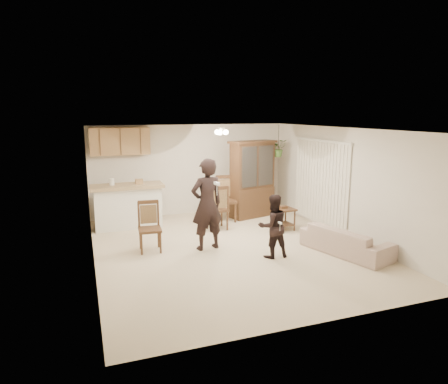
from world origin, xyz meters
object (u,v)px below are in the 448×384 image
object	(u,v)px
sofa	(346,236)
chair_bar	(150,237)
side_table	(283,219)
chair_hutch_right	(217,217)
chair_hutch_left	(226,208)
child	(273,224)
china_hutch	(252,180)
adult	(207,207)

from	to	relation	value
sofa	chair_bar	size ratio (longest dim) A/B	1.80
side_table	chair_hutch_right	xyz separation A→B (m)	(-1.50, 0.63, 0.03)
side_table	chair_hutch_left	size ratio (longest dim) A/B	0.51
sofa	chair_hutch_left	bearing A→B (deg)	8.01
chair_bar	chair_hutch_right	distance (m)	2.10
chair_hutch_right	child	bearing A→B (deg)	99.48
china_hutch	side_table	xyz separation A→B (m)	(0.20, -1.45, -0.75)
sofa	child	size ratio (longest dim) A/B	1.39
adult	chair_hutch_right	bearing A→B (deg)	-125.74
sofa	child	world-z (taller)	child
child	side_table	world-z (taller)	child
chair_hutch_left	chair_hutch_right	world-z (taller)	chair_hutch_left
sofa	adult	size ratio (longest dim) A/B	1.04
sofa	chair_hutch_right	size ratio (longest dim) A/B	1.69
chair_bar	chair_hutch_right	size ratio (longest dim) A/B	0.94
adult	child	distance (m)	1.42
adult	china_hutch	distance (m)	2.90
child	chair_bar	distance (m)	2.54
sofa	side_table	distance (m)	1.95
adult	chair_hutch_left	world-z (taller)	adult
child	chair_hutch_right	xyz separation A→B (m)	(-0.41, 2.22, -0.36)
china_hutch	child	bearing A→B (deg)	-121.44
child	chair_bar	size ratio (longest dim) A/B	1.30
side_table	chair_hutch_left	distance (m)	1.64
adult	chair_hutch_right	xyz separation A→B (m)	(0.66, 1.32, -0.59)
adult	china_hutch	xyz separation A→B (m)	(1.96, 2.14, 0.13)
side_table	chair_bar	size ratio (longest dim) A/B	0.58
sofa	chair_hutch_right	xyz separation A→B (m)	(-1.92, 2.53, -0.05)
adult	chair_bar	distance (m)	1.33
chair_hutch_left	chair_hutch_right	size ratio (longest dim) A/B	1.07
adult	chair_hutch_left	xyz separation A→B (m)	(1.14, 1.97, -0.57)
china_hutch	chair_bar	distance (m)	3.71
child	chair_hutch_left	world-z (taller)	child
china_hutch	chair_hutch_left	bearing A→B (deg)	176.57
china_hutch	chair_hutch_left	size ratio (longest dim) A/B	1.76
china_hutch	side_table	bearing A→B (deg)	-97.26
chair_hutch_left	chair_hutch_right	xyz separation A→B (m)	(-0.48, -0.65, -0.02)
sofa	china_hutch	xyz separation A→B (m)	(-0.62, 3.36, 0.66)
adult	chair_hutch_left	bearing A→B (deg)	-129.19
side_table	child	bearing A→B (deg)	-124.35
china_hutch	chair_bar	world-z (taller)	china_hutch
side_table	chair_hutch_left	xyz separation A→B (m)	(-1.02, 1.28, 0.05)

